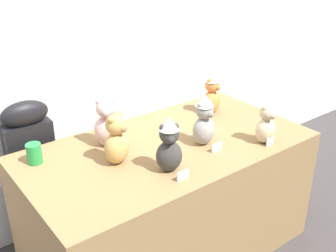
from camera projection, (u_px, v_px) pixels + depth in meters
wall_back at (103, 29)px, 2.64m from camera, size 7.00×0.08×2.60m
display_table at (168, 199)px, 2.54m from camera, size 1.67×0.89×0.76m
instrument_case at (34, 175)px, 2.56m from camera, size 0.28×0.13×0.99m
teddy_bear_charcoal at (169, 145)px, 2.06m from camera, size 0.17×0.16×0.30m
teddy_bear_blush at (107, 124)px, 2.32m from camera, size 0.19×0.18×0.29m
teddy_bear_honey at (116, 140)px, 2.14m from camera, size 0.18×0.17×0.28m
teddy_bear_ginger at (212, 93)px, 2.73m from camera, size 0.16×0.14×0.29m
teddy_bear_sand at (266, 125)px, 2.36m from camera, size 0.13×0.11×0.24m
teddy_bear_ash at (204, 120)px, 2.32m from camera, size 0.15×0.13×0.30m
party_cup_green at (34, 154)px, 2.17m from camera, size 0.08×0.08×0.11m
name_card_front_left at (270, 141)px, 2.36m from camera, size 0.07×0.02×0.05m
name_card_front_middle at (183, 175)px, 2.03m from camera, size 0.07×0.01×0.05m
name_card_front_right at (217, 147)px, 2.30m from camera, size 0.07×0.01×0.05m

